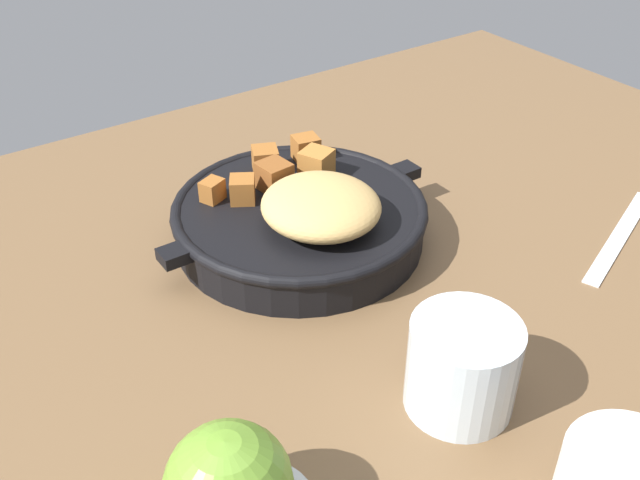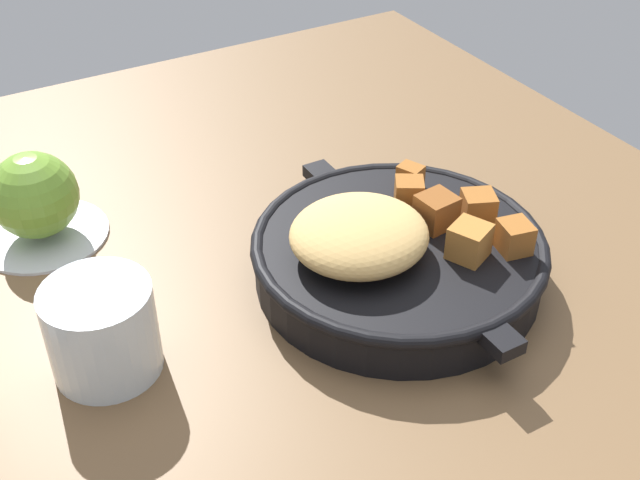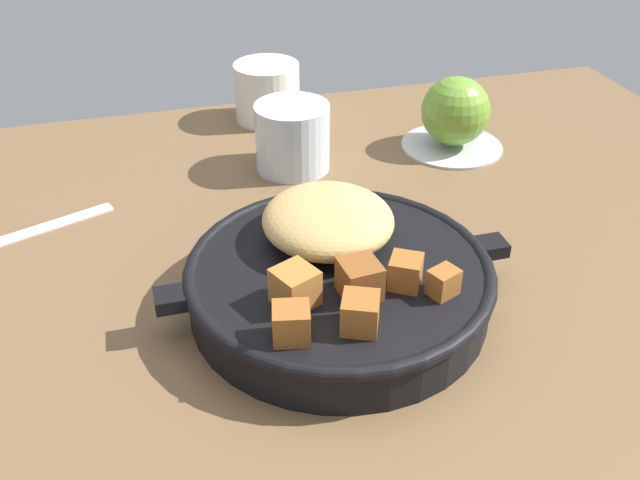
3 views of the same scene
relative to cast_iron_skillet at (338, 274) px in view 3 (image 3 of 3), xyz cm
name	(u,v)px [view 3 (image 3 of 3)]	position (x,y,z in cm)	size (l,w,h in cm)	color
ground_plane	(280,291)	(-3.99, 4.45, -4.24)	(115.10, 81.29, 2.40)	brown
cast_iron_skillet	(338,274)	(0.00, 0.00, 0.00)	(29.83, 25.47, 8.09)	black
saucer_plate	(452,145)	(21.78, 24.94, -2.74)	(12.05, 12.05, 0.60)	#B7BABF
red_apple	(456,111)	(21.78, 24.94, 1.58)	(8.04, 8.04, 8.04)	olive
butter_knife	(14,237)	(-27.29, 17.85, -2.86)	(19.66, 1.60, 0.36)	silver
ceramic_mug_white	(267,92)	(2.24, 38.96, 0.62)	(8.24, 8.24, 7.32)	silver
water_glass_short	(292,137)	(2.18, 24.97, 0.72)	(8.34, 8.34, 7.52)	silver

